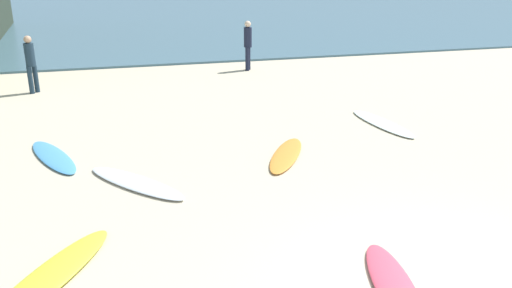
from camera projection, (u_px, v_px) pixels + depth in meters
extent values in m
cube|color=#426675|center=(158.00, 13.00, 38.31)|extent=(120.00, 40.00, 0.08)
ellipsoid|color=#E1475D|center=(394.00, 286.00, 6.43)|extent=(0.93, 2.04, 0.09)
ellipsoid|color=white|center=(382.00, 123.00, 12.79)|extent=(0.80, 2.49, 0.07)
ellipsoid|color=white|center=(136.00, 183.00, 9.40)|extent=(1.86, 2.19, 0.08)
ellipsoid|color=#4D9CD9|center=(53.00, 157.00, 10.64)|extent=(1.31, 2.33, 0.07)
ellipsoid|color=orange|center=(286.00, 155.00, 10.74)|extent=(1.49, 2.09, 0.08)
ellipsoid|color=yellow|center=(50.00, 277.00, 6.63)|extent=(1.81, 2.39, 0.09)
cylinder|color=#1E3342|center=(31.00, 80.00, 15.59)|extent=(0.14, 0.14, 0.81)
cylinder|color=#1E3342|center=(36.00, 79.00, 15.76)|extent=(0.14, 0.14, 0.81)
cylinder|color=#1E3342|center=(30.00, 55.00, 15.43)|extent=(0.40, 0.40, 0.67)
sphere|color=tan|center=(27.00, 39.00, 15.28)|extent=(0.22, 0.22, 0.22)
cylinder|color=#191E33|center=(247.00, 59.00, 18.76)|extent=(0.14, 0.14, 0.83)
cylinder|color=#191E33|center=(249.00, 58.00, 18.95)|extent=(0.14, 0.14, 0.83)
cylinder|color=#191E33|center=(248.00, 37.00, 18.60)|extent=(0.38, 0.38, 0.69)
sphere|color=beige|center=(248.00, 24.00, 18.45)|extent=(0.22, 0.22, 0.22)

